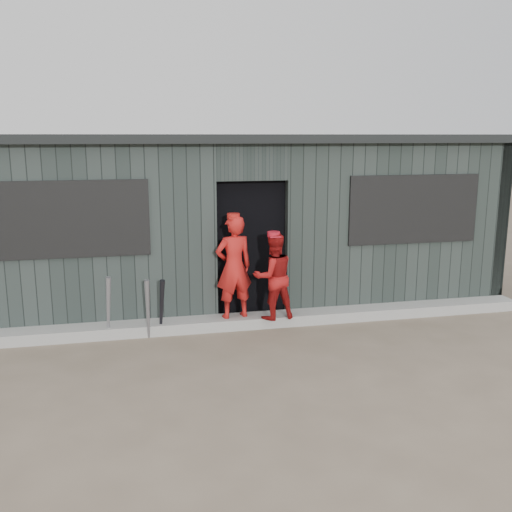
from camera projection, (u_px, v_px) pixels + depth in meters
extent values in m
plane|color=brown|center=(291.00, 379.00, 6.23)|extent=(80.00, 80.00, 0.00)
cube|color=gray|center=(256.00, 320.00, 7.95)|extent=(8.00, 0.36, 0.15)
cone|color=gray|center=(108.00, 308.00, 7.34)|extent=(0.14, 0.23, 0.86)
cone|color=gray|center=(148.00, 309.00, 7.36)|extent=(0.07, 0.18, 0.81)
cone|color=black|center=(161.00, 307.00, 7.47)|extent=(0.12, 0.27, 0.79)
imported|color=red|center=(234.00, 267.00, 7.73)|extent=(0.57, 0.43, 1.41)
imported|color=maroon|center=(273.00, 276.00, 7.70)|extent=(0.63, 0.52, 1.18)
imported|color=#A1A1A1|center=(253.00, 269.00, 8.40)|extent=(0.70, 0.48, 1.36)
cube|color=black|center=(234.00, 223.00, 9.32)|extent=(7.60, 2.70, 2.20)
cube|color=#2C3432|center=(85.00, 240.00, 7.50)|extent=(3.50, 0.20, 2.50)
cube|color=#2B3330|center=(400.00, 229.00, 8.45)|extent=(3.50, 0.20, 2.50)
cube|color=#28302D|center=(251.00, 162.00, 7.77)|extent=(1.00, 0.20, 0.50)
cube|color=#272E2C|center=(449.00, 213.00, 10.13)|extent=(0.20, 3.00, 2.50)
cube|color=#262D2B|center=(221.00, 209.00, 10.65)|extent=(8.00, 0.20, 2.50)
cube|color=black|center=(233.00, 138.00, 9.04)|extent=(8.30, 3.30, 0.12)
cube|color=black|center=(70.00, 220.00, 7.30)|extent=(2.00, 0.04, 1.00)
cube|color=black|center=(414.00, 209.00, 8.30)|extent=(2.00, 0.04, 1.00)
cube|color=black|center=(232.00, 221.00, 8.48)|extent=(0.19, 0.19, 0.97)
cube|color=black|center=(249.00, 224.00, 8.54)|extent=(0.23, 0.19, 0.85)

